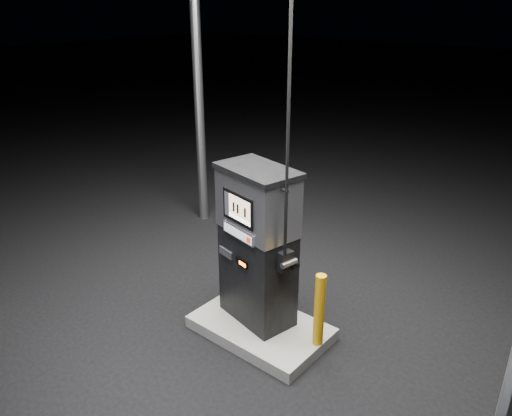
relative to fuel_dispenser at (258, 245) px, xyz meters
The scene contains 5 objects.
ground 1.15m from the fuel_dispenser, 34.96° to the right, with size 80.00×80.00×0.00m, color black.
pump_island 1.07m from the fuel_dispenser, 34.96° to the right, with size 1.60×1.00×0.15m, color slate.
fuel_dispenser is the anchor object (origin of this frame).
bollard_left 0.87m from the fuel_dispenser, behind, with size 0.10×0.10×0.78m, color #CB890B.
bollard_right 1.02m from the fuel_dispenser, ahead, with size 0.12×0.12×0.89m, color #CB890B.
Camera 1 is at (3.17, -3.89, 3.79)m, focal length 35.00 mm.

